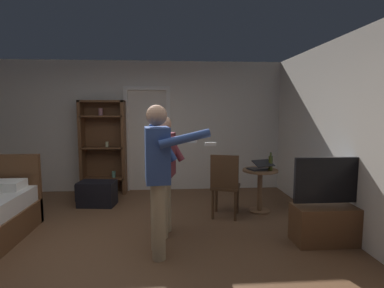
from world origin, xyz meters
TOP-DOWN VIEW (x-y plane):
  - ground_plane at (0.00, 0.00)m, footprint 6.41×6.41m
  - wall_back at (0.00, 2.84)m, footprint 6.07×0.12m
  - wall_right at (2.97, 0.00)m, footprint 0.12×5.80m
  - doorway_frame at (0.17, 2.76)m, footprint 0.93×0.08m
  - bookshelf at (-0.68, 2.61)m, footprint 0.87×0.32m
  - tv_flatscreen at (2.61, 0.07)m, footprint 0.97×0.40m
  - side_table at (2.08, 1.27)m, footprint 0.57×0.57m
  - laptop at (2.06, 1.23)m, footprint 0.41×0.41m
  - bottle_on_table at (2.22, 1.19)m, footprint 0.06×0.06m
  - wooden_chair at (1.46, 1.03)m, footprint 0.53×0.53m
  - person_blue_shirt at (0.50, -0.08)m, footprint 0.79×0.61m
  - person_striped_shirt at (0.55, 0.48)m, footprint 0.58×0.62m
  - suitcase_dark at (-0.64, 1.79)m, footprint 0.65×0.45m
  - suitcase_small at (-0.79, 2.15)m, footprint 0.62×0.41m

SIDE VIEW (x-z plane):
  - ground_plane at x=0.00m, z-range 0.00..0.00m
  - suitcase_small at x=-0.79m, z-range 0.00..0.31m
  - suitcase_dark at x=-0.64m, z-range 0.00..0.43m
  - tv_flatscreen at x=2.61m, z-range -0.22..0.87m
  - side_table at x=2.08m, z-range 0.12..0.82m
  - wooden_chair at x=1.46m, z-range 0.05..1.04m
  - laptop at x=2.06m, z-range 0.67..0.84m
  - bottle_on_table at x=2.22m, z-range 0.68..0.97m
  - person_striped_shirt at x=0.55m, z-range 0.11..1.69m
  - bookshelf at x=-0.68m, z-range 0.07..1.92m
  - person_blue_shirt at x=0.50m, z-range 0.14..1.85m
  - doorway_frame at x=0.17m, z-range 0.16..2.29m
  - wall_back at x=0.00m, z-range 0.00..2.63m
  - wall_right at x=2.97m, z-range 0.00..2.63m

